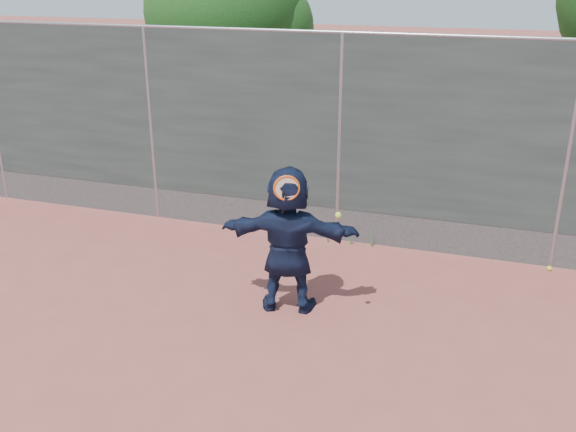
% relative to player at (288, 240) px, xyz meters
% --- Properties ---
extents(ground, '(80.00, 80.00, 0.00)m').
position_rel_player_xyz_m(ground, '(0.06, -1.33, -0.88)').
color(ground, '#9E4C42').
rests_on(ground, ground).
extents(player, '(1.70, 0.78, 1.76)m').
position_rel_player_xyz_m(player, '(0.00, 0.00, 0.00)').
color(player, '#141D39').
rests_on(player, ground).
extents(ball_ground, '(0.07, 0.07, 0.07)m').
position_rel_player_xyz_m(ball_ground, '(3.04, 2.02, -0.85)').
color(ball_ground, '#C0ED34').
rests_on(ball_ground, ground).
extents(fence, '(20.00, 0.06, 3.03)m').
position_rel_player_xyz_m(fence, '(0.06, 2.17, 0.70)').
color(fence, '#38423D').
rests_on(fence, ground).
extents(swing_action, '(0.77, 0.18, 0.51)m').
position_rel_player_xyz_m(swing_action, '(0.11, -0.20, 0.66)').
color(swing_action, '#E15515').
rests_on(swing_action, ground).
extents(tree_left, '(3.15, 3.00, 4.53)m').
position_rel_player_xyz_m(tree_left, '(-2.79, 5.22, 2.06)').
color(tree_left, '#382314').
rests_on(tree_left, ground).
extents(weed_clump, '(0.68, 0.07, 0.30)m').
position_rel_player_xyz_m(weed_clump, '(0.35, 2.06, -0.75)').
color(weed_clump, '#387226').
rests_on(weed_clump, ground).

